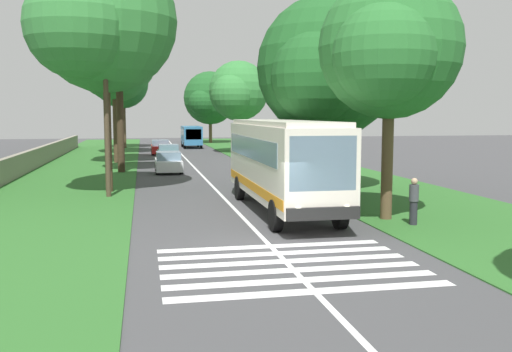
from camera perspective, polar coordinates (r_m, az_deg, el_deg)
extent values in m
plane|color=#424244|center=(17.13, 1.71, -7.28)|extent=(160.00, 160.00, 0.00)
cube|color=#2D6628|center=(31.80, -19.19, -1.31)|extent=(120.00, 8.00, 0.04)
cube|color=#2D6628|center=(33.67, 9.63, -0.65)|extent=(120.00, 8.00, 0.04)
cube|color=silver|center=(31.71, -4.36, -1.03)|extent=(110.00, 0.16, 0.01)
cube|color=silver|center=(23.31, 2.56, 1.55)|extent=(11.00, 2.50, 2.90)
cube|color=slate|center=(23.57, 2.39, 2.87)|extent=(9.68, 2.54, 0.85)
cube|color=slate|center=(18.05, 6.69, 1.25)|extent=(0.08, 2.20, 1.74)
cube|color=orange|center=(23.42, 2.55, -0.89)|extent=(10.78, 2.53, 0.36)
cube|color=silver|center=(23.24, 2.58, 5.34)|extent=(10.56, 2.30, 0.18)
cube|color=black|center=(18.14, 6.75, -3.75)|extent=(0.16, 2.40, 0.40)
sphere|color=#F2EDCC|center=(17.94, 4.24, -3.41)|extent=(0.24, 0.24, 0.24)
sphere|color=#F2EDCC|center=(18.43, 9.08, -3.22)|extent=(0.24, 0.24, 0.24)
cylinder|color=black|center=(19.48, 1.98, -3.97)|extent=(1.10, 0.32, 1.10)
cylinder|color=black|center=(26.66, -1.65, -1.21)|extent=(1.10, 0.32, 1.10)
cylinder|color=black|center=(20.13, 8.38, -3.71)|extent=(1.10, 0.32, 1.10)
cylinder|color=black|center=(27.13, 3.15, -1.08)|extent=(1.10, 0.32, 1.10)
cube|color=silver|center=(13.24, 5.84, -11.38)|extent=(0.45, 6.80, 0.01)
cube|color=silver|center=(14.06, 4.75, -10.31)|extent=(0.45, 6.80, 0.01)
cube|color=silver|center=(14.89, 3.79, -9.35)|extent=(0.45, 6.80, 0.01)
cube|color=silver|center=(15.73, 2.93, -8.50)|extent=(0.45, 6.80, 0.01)
cube|color=silver|center=(16.58, 2.17, -7.73)|extent=(0.45, 6.80, 0.01)
cube|color=silver|center=(17.43, 1.48, -7.03)|extent=(0.45, 6.80, 0.01)
cube|color=silver|center=(39.64, -8.74, 1.13)|extent=(4.30, 1.75, 0.70)
cube|color=slate|center=(39.49, -8.75, 2.02)|extent=(2.00, 1.61, 0.55)
cylinder|color=black|center=(38.29, -9.81, 0.62)|extent=(0.64, 0.22, 0.64)
cylinder|color=black|center=(40.98, -9.91, 0.99)|extent=(0.64, 0.22, 0.64)
cylinder|color=black|center=(38.36, -7.48, 0.67)|extent=(0.64, 0.22, 0.64)
cylinder|color=black|center=(41.04, -7.73, 1.03)|extent=(0.64, 0.22, 0.64)
cube|color=#145933|center=(49.04, -8.73, 2.10)|extent=(4.30, 1.75, 0.70)
cube|color=slate|center=(48.90, -8.74, 2.82)|extent=(2.00, 1.61, 0.55)
cylinder|color=black|center=(47.68, -9.59, 1.72)|extent=(0.64, 0.22, 0.64)
cylinder|color=black|center=(50.37, -9.68, 1.95)|extent=(0.64, 0.22, 0.64)
cylinder|color=black|center=(47.75, -7.72, 1.75)|extent=(0.64, 0.22, 0.64)
cylinder|color=black|center=(50.44, -7.91, 1.99)|extent=(0.64, 0.22, 0.64)
cube|color=#B21E1E|center=(57.45, -9.53, 2.68)|extent=(4.30, 1.75, 0.70)
cube|color=slate|center=(57.31, -9.54, 3.30)|extent=(2.00, 1.61, 0.55)
cylinder|color=black|center=(56.09, -10.28, 2.37)|extent=(0.64, 0.22, 0.64)
cylinder|color=black|center=(58.79, -10.33, 2.54)|extent=(0.64, 0.22, 0.64)
cylinder|color=black|center=(56.14, -8.69, 2.40)|extent=(0.64, 0.22, 0.64)
cylinder|color=black|center=(58.83, -8.81, 2.57)|extent=(0.64, 0.22, 0.64)
cube|color=teal|center=(68.00, -6.47, 4.07)|extent=(6.00, 2.10, 2.10)
cube|color=slate|center=(68.18, -6.49, 4.39)|extent=(5.04, 2.13, 0.70)
cube|color=slate|center=(65.03, -6.25, 4.16)|extent=(0.06, 1.76, 1.18)
cylinder|color=black|center=(66.08, -7.14, 3.04)|extent=(0.76, 0.24, 0.76)
cylinder|color=black|center=(69.87, -7.37, 3.21)|extent=(0.76, 0.24, 0.76)
cylinder|color=black|center=(66.25, -5.50, 3.07)|extent=(0.76, 0.24, 0.76)
cylinder|color=black|center=(70.02, -5.81, 3.24)|extent=(0.76, 0.24, 0.76)
cylinder|color=#3D2D1E|center=(39.93, -13.40, 5.23)|extent=(0.48, 0.48, 6.76)
sphere|color=#286B2D|center=(40.15, -13.58, 12.18)|extent=(5.38, 5.38, 5.38)
sphere|color=#286B2D|center=(41.71, -13.47, 11.40)|extent=(3.12, 3.12, 3.12)
sphere|color=#286B2D|center=(38.81, -14.86, 11.76)|extent=(2.96, 2.96, 2.96)
cylinder|color=#4C3826|center=(29.90, -14.59, 4.77)|extent=(0.36, 0.36, 6.61)
sphere|color=#337A38|center=(30.25, -14.88, 14.81)|extent=(7.16, 7.16, 7.16)
sphere|color=#337A38|center=(32.30, -14.60, 13.29)|extent=(5.01, 5.01, 5.01)
sphere|color=#337A38|center=(28.49, -17.30, 14.19)|extent=(5.00, 5.00, 5.00)
cylinder|color=brown|center=(68.74, -13.12, 5.24)|extent=(0.60, 0.60, 5.92)
sphere|color=#286B2D|center=(68.83, -13.21, 9.07)|extent=(5.98, 5.98, 5.98)
sphere|color=#286B2D|center=(70.60, -13.16, 8.63)|extent=(3.63, 3.63, 3.63)
sphere|color=#286B2D|center=(67.35, -14.02, 8.73)|extent=(4.11, 4.11, 4.11)
cylinder|color=#3D2D1E|center=(58.88, -13.71, 5.44)|extent=(0.47, 0.47, 6.66)
sphere|color=#337A38|center=(59.05, -13.84, 10.48)|extent=(6.77, 6.77, 6.77)
sphere|color=#337A38|center=(61.04, -13.74, 9.86)|extent=(4.82, 4.82, 4.82)
sphere|color=#337A38|center=(57.38, -14.94, 10.07)|extent=(4.08, 4.08, 4.08)
cylinder|color=#4C3826|center=(47.91, -13.84, 5.28)|extent=(0.44, 0.44, 6.63)
sphere|color=#337A38|center=(48.13, -14.00, 11.47)|extent=(6.81, 6.81, 6.81)
sphere|color=#337A38|center=(50.12, -13.87, 10.67)|extent=(4.89, 4.89, 4.89)
sphere|color=#337A38|center=(46.44, -15.37, 11.00)|extent=(4.73, 4.73, 4.73)
cylinder|color=brown|center=(58.87, -1.73, 4.62)|extent=(0.46, 0.46, 4.62)
sphere|color=#337A38|center=(58.90, -1.75, 8.50)|extent=(6.11, 6.11, 6.11)
sphere|color=#337A38|center=(60.69, -2.03, 8.00)|extent=(3.79, 3.79, 3.79)
sphere|color=#337A38|center=(57.23, -2.40, 8.11)|extent=(4.22, 4.22, 4.22)
cylinder|color=brown|center=(78.58, -4.57, 4.83)|extent=(0.44, 0.44, 4.13)
sphere|color=#1E5623|center=(78.59, -4.60, 7.78)|extent=(7.19, 7.19, 7.19)
sphere|color=#1E5623|center=(80.72, -4.77, 7.35)|extent=(4.08, 4.08, 4.08)
sphere|color=#1E5623|center=(76.67, -5.25, 7.41)|extent=(3.97, 3.97, 3.97)
cylinder|color=brown|center=(30.08, 7.09, 2.76)|extent=(0.58, 0.58, 4.33)
sphere|color=#1E5623|center=(30.12, 7.19, 10.72)|extent=(7.34, 7.34, 7.34)
sphere|color=#1E5623|center=(32.17, 5.93, 9.46)|extent=(4.21, 4.21, 4.21)
sphere|color=#1E5623|center=(28.00, 6.21, 9.95)|extent=(4.57, 4.57, 4.57)
cylinder|color=brown|center=(21.97, 12.99, 2.18)|extent=(0.43, 0.43, 4.94)
sphere|color=#286B2D|center=(22.05, 13.24, 12.38)|extent=(5.27, 5.27, 5.27)
sphere|color=#286B2D|center=(23.46, 11.59, 11.07)|extent=(3.44, 3.44, 3.44)
sphere|color=#286B2D|center=(20.49, 12.71, 11.76)|extent=(3.61, 3.61, 3.61)
cylinder|color=#473828|center=(28.09, -14.69, 5.54)|extent=(0.24, 0.24, 7.44)
cube|color=#3D3326|center=(28.23, -14.86, 11.88)|extent=(0.12, 1.40, 0.12)
cube|color=gray|center=(37.22, -23.37, 0.70)|extent=(70.00, 0.40, 1.40)
cylinder|color=#26262D|center=(21.25, 15.44, -3.58)|extent=(0.28, 0.28, 0.85)
cylinder|color=#3F3F47|center=(21.14, 15.50, -1.64)|extent=(0.34, 0.34, 0.60)
sphere|color=tan|center=(21.09, 15.53, -0.51)|extent=(0.24, 0.24, 0.24)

